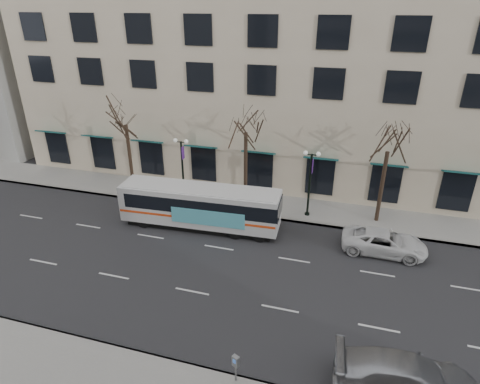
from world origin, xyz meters
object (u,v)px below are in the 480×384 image
at_px(lamp_post_left, 183,166).
at_px(silver_car, 408,378).
at_px(tree_far_right, 390,138).
at_px(city_bus, 201,206).
at_px(tree_far_left, 124,113).
at_px(tree_far_mid, 246,120).
at_px(pay_station, 236,363).
at_px(lamp_post_right, 310,181).
at_px(white_pickup, 384,242).

relative_size(lamp_post_left, silver_car, 0.88).
relative_size(tree_far_right, silver_car, 1.37).
distance_m(city_bus, silver_car, 16.69).
height_order(tree_far_left, tree_far_mid, tree_far_mid).
relative_size(lamp_post_left, pay_station, 3.79).
height_order(tree_far_right, lamp_post_right, tree_far_right).
height_order(lamp_post_right, silver_car, lamp_post_right).
bearing_deg(white_pickup, pay_station, 152.98).
bearing_deg(tree_far_left, city_bus, -27.92).
height_order(white_pickup, pay_station, pay_station).
bearing_deg(tree_far_mid, city_bus, -116.51).
distance_m(tree_far_mid, pay_station, 17.58).
bearing_deg(tree_far_left, silver_car, -34.92).
bearing_deg(city_bus, pay_station, -65.80).
height_order(tree_far_left, lamp_post_left, tree_far_left).
distance_m(silver_car, pay_station, 7.02).
bearing_deg(city_bus, white_pickup, -2.13).
distance_m(lamp_post_right, pay_station, 15.63).
distance_m(tree_far_mid, lamp_post_left, 6.40).
bearing_deg(lamp_post_right, pay_station, -93.45).
bearing_deg(lamp_post_right, tree_far_right, 6.85).
xyz_separation_m(city_bus, white_pickup, (12.45, 0.23, -0.94)).
relative_size(tree_far_mid, white_pickup, 1.61).
relative_size(tree_far_left, pay_station, 6.06).
relative_size(tree_far_mid, pay_station, 6.21).
height_order(tree_far_mid, lamp_post_left, tree_far_mid).
bearing_deg(lamp_post_right, city_bus, -153.16).
relative_size(lamp_post_left, lamp_post_right, 1.00).
bearing_deg(tree_far_mid, white_pickup, -20.96).
bearing_deg(silver_car, tree_far_mid, 32.72).
bearing_deg(white_pickup, lamp_post_right, 58.15).
bearing_deg(white_pickup, tree_far_left, 79.32).
height_order(tree_far_left, silver_car, tree_far_left).
height_order(lamp_post_left, city_bus, lamp_post_left).
xyz_separation_m(silver_car, pay_station, (-6.85, -1.49, 0.29)).
xyz_separation_m(tree_far_left, silver_car, (20.93, -14.61, -5.84)).
relative_size(tree_far_left, city_bus, 0.73).
relative_size(white_pickup, pay_station, 3.86).
xyz_separation_m(tree_far_right, white_pickup, (0.36, -3.97, -5.68)).
bearing_deg(lamp_post_left, pay_station, -59.68).
bearing_deg(tree_far_right, pay_station, -110.20).
xyz_separation_m(tree_far_left, lamp_post_right, (15.01, -0.60, -3.75)).
relative_size(lamp_post_right, white_pickup, 0.98).
bearing_deg(silver_car, tree_far_right, -0.45).
xyz_separation_m(tree_far_right, lamp_post_left, (-14.99, -0.60, -3.48)).
distance_m(tree_far_right, lamp_post_right, 6.11).
distance_m(tree_far_left, white_pickup, 21.58).
distance_m(tree_far_left, pay_station, 22.09).
relative_size(city_bus, silver_car, 1.94).
xyz_separation_m(city_bus, pay_station, (6.16, -11.91, -0.53)).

